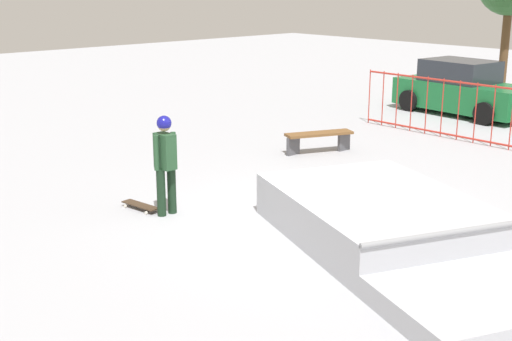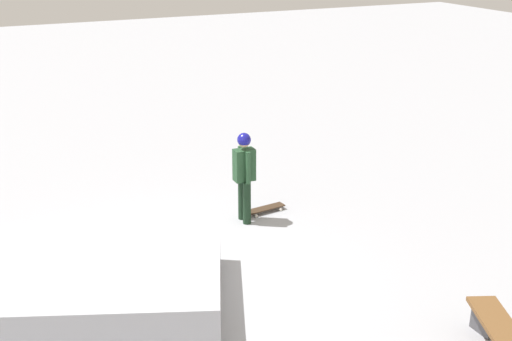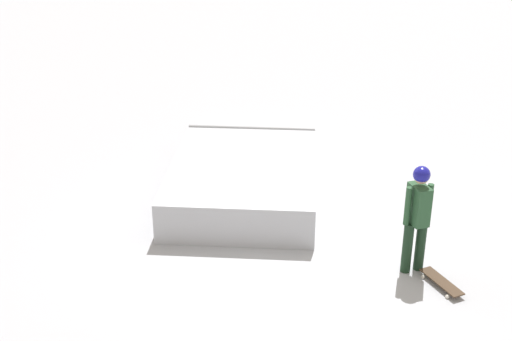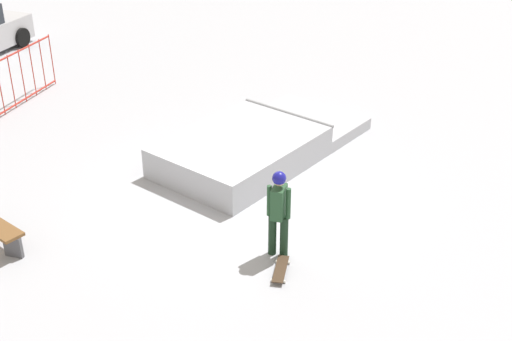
# 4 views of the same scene
# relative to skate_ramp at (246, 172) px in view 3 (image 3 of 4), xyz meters

# --- Properties ---
(ground_plane) EXTENTS (60.00, 60.00, 0.00)m
(ground_plane) POSITION_rel_skate_ramp_xyz_m (-1.71, -0.07, -0.32)
(ground_plane) COLOR #A8AAB2
(skate_ramp) EXTENTS (5.98, 4.39, 0.74)m
(skate_ramp) POSITION_rel_skate_ramp_xyz_m (0.00, 0.00, 0.00)
(skate_ramp) COLOR #B0B3BB
(skate_ramp) RESTS_ON ground
(skater) EXTENTS (0.38, 0.44, 1.73)m
(skater) POSITION_rel_skate_ramp_xyz_m (-3.56, -1.59, 0.69)
(skater) COLOR black
(skater) RESTS_ON ground
(skateboard) EXTENTS (0.82, 0.34, 0.09)m
(skateboard) POSITION_rel_skate_ramp_xyz_m (-4.09, -1.78, -0.24)
(skateboard) COLOR #3F2D1E
(skateboard) RESTS_ON ground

